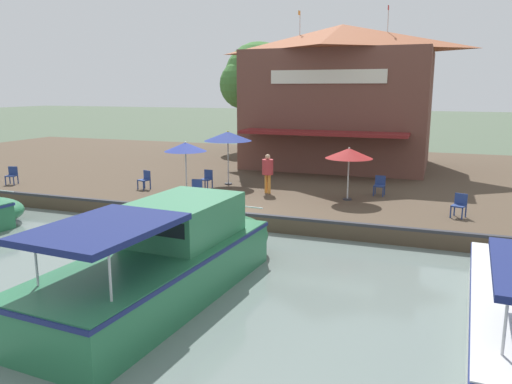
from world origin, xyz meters
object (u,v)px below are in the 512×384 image
Objects in this scene: cafe_chair_beside_entrance at (207,178)px; cafe_chair_under_first_umbrella at (380,184)px; cafe_chair_far_corner_seat at (12,174)px; patio_umbrella_far_corner at (185,147)px; waterfront_restaurant at (340,96)px; cafe_chair_facing_river at (196,189)px; person_at_quay_edge at (268,169)px; patio_umbrella_by_entrance at (228,136)px; tree_behind_restaurant at (255,79)px; cafe_chair_back_row_seat at (145,179)px; patio_umbrella_back_row at (349,153)px; cafe_chair_mid_patio at (459,204)px; motorboat_fourth_along at (177,256)px.

cafe_chair_beside_entrance is 7.76m from cafe_chair_under_first_umbrella.
patio_umbrella_far_corner is at bearing 91.29° from cafe_chair_far_corner_seat.
cafe_chair_facing_river is (11.69, -3.59, -3.65)m from waterfront_restaurant.
cafe_chair_far_corner_seat is 1.00× the size of cafe_chair_facing_river.
patio_umbrella_far_corner is 2.81× the size of cafe_chair_facing_river.
patio_umbrella_far_corner reaches higher than person_at_quay_edge.
cafe_chair_under_first_umbrella is 4.88m from person_at_quay_edge.
cafe_chair_beside_entrance is at bearing 104.38° from cafe_chair_far_corner_seat.
patio_umbrella_by_entrance is 1.08× the size of patio_umbrella_far_corner.
cafe_chair_facing_river is 18.33m from tree_behind_restaurant.
cafe_chair_far_corner_seat is at bearing -79.58° from cafe_chair_back_row_seat.
cafe_chair_back_row_seat is at bearing -84.19° from patio_umbrella_back_row.
patio_umbrella_far_corner is (3.40, -0.44, -0.17)m from patio_umbrella_by_entrance.
waterfront_restaurant is at bearing -157.26° from cafe_chair_under_first_umbrella.
patio_umbrella_by_entrance reaches higher than cafe_chair_far_corner_seat.
cafe_chair_under_first_umbrella and cafe_chair_mid_patio have the same top height.
patio_umbrella_far_corner is at bearing -153.58° from motorboat_fourth_along.
cafe_chair_beside_entrance is at bearing -24.69° from waterfront_restaurant.
tree_behind_restaurant reaches higher than motorboat_fourth_along.
tree_behind_restaurant reaches higher than cafe_chair_mid_patio.
cafe_chair_back_row_seat is 1.00× the size of cafe_chair_mid_patio.
patio_umbrella_by_entrance is 2.28m from cafe_chair_beside_entrance.
person_at_quay_edge reaches higher than cafe_chair_far_corner_seat.
patio_umbrella_by_entrance reaches higher than patio_umbrella_back_row.
patio_umbrella_by_entrance is 1.49× the size of person_at_quay_edge.
cafe_chair_far_corner_seat is at bearing -49.22° from waterfront_restaurant.
cafe_chair_far_corner_seat is at bearing -78.21° from cafe_chair_under_first_umbrella.
patio_umbrella_far_corner is at bearing 10.78° from tree_behind_restaurant.
cafe_chair_facing_river is at bearing -156.58° from motorboat_fourth_along.
cafe_chair_mid_patio is 0.11× the size of tree_behind_restaurant.
cafe_chair_beside_entrance is at bearing -91.89° from patio_umbrella_back_row.
cafe_chair_beside_entrance is (9.29, -4.27, -3.65)m from waterfront_restaurant.
cafe_chair_beside_entrance is at bearing -81.40° from cafe_chair_under_first_umbrella.
tree_behind_restaurant is at bearing -141.73° from cafe_chair_under_first_umbrella.
cafe_chair_beside_entrance is at bearing 113.84° from cafe_chair_back_row_seat.
cafe_chair_back_row_seat is 0.11× the size of tree_behind_restaurant.
patio_umbrella_by_entrance is 3.05m from person_at_quay_edge.
waterfront_restaurant is 4.85× the size of patio_umbrella_back_row.
cafe_chair_beside_entrance is 0.49× the size of person_at_quay_edge.
cafe_chair_back_row_seat is at bearing -92.29° from cafe_chair_mid_patio.
person_at_quay_edge is at bearing 61.70° from patio_umbrella_by_entrance.
motorboat_fourth_along is at bearing -15.63° from patio_umbrella_back_row.
cafe_chair_mid_patio is at bearing 74.10° from patio_umbrella_by_entrance.
cafe_chair_facing_river is at bearing -17.08° from waterfront_restaurant.
patio_umbrella_by_entrance reaches higher than cafe_chair_beside_entrance.
patio_umbrella_far_corner reaches higher than cafe_chair_mid_patio.
waterfront_restaurant reaches higher than motorboat_fourth_along.
tree_behind_restaurant is at bearing -169.22° from patio_umbrella_far_corner.
patio_umbrella_back_row is 10.05m from motorboat_fourth_along.
patio_umbrella_far_corner is 6.74m from patio_umbrella_back_row.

